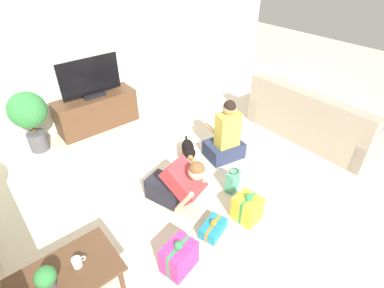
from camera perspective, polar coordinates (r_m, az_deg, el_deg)
The scene contains 16 objects.
ground_plane at distance 3.84m, azimuth -0.58°, elevation -10.19°, with size 16.00×16.00×0.00m, color beige.
wall_back at distance 5.24m, azimuth -20.03°, elevation 17.18°, with size 8.40×0.06×2.60m.
sofa_right at distance 5.17m, azimuth 21.91°, elevation 4.22°, with size 0.85×2.02×0.84m.
coffee_table at distance 2.96m, azimuth -22.80°, elevation -22.34°, with size 0.87×0.56×0.40m.
tv_console at distance 5.32m, azimuth -17.63°, elevation 5.92°, with size 1.32×0.45×0.57m.
tv at distance 5.08m, azimuth -18.75°, elevation 11.48°, with size 0.98×0.20×0.63m.
potted_plant_back_left at distance 4.91m, azimuth -28.66°, elevation 4.98°, with size 0.53×0.53×0.95m.
person_kneeling at distance 3.55m, azimuth -2.83°, elevation -7.54°, with size 0.52×0.79×0.75m.
person_sitting at distance 4.32m, azimuth 6.42°, elevation 1.17°, with size 0.59×0.55×0.95m.
dog at distance 4.28m, azimuth -0.71°, elevation -1.02°, with size 0.35×0.48×0.33m.
gift_box_a at distance 3.44m, azimuth 4.05°, elevation -15.67°, with size 0.37×0.29×0.19m.
gift_box_b at distance 3.56m, azimuth 10.48°, elevation -11.92°, with size 0.28×0.31×0.38m.
gift_box_c at distance 3.11m, azimuth -2.50°, elevation -20.64°, with size 0.38×0.31×0.37m.
gift_bag_a at distance 3.88m, azimuth 7.77°, elevation -6.96°, with size 0.21×0.15×0.32m.
mug at distance 2.89m, azimuth -21.01°, elevation -20.27°, with size 0.12×0.08×0.09m.
tabletop_plant at distance 2.80m, azimuth -26.08°, elevation -21.93°, with size 0.17×0.17×0.22m.
Camera 1 is at (-1.70, -2.12, 2.72)m, focal length 28.00 mm.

